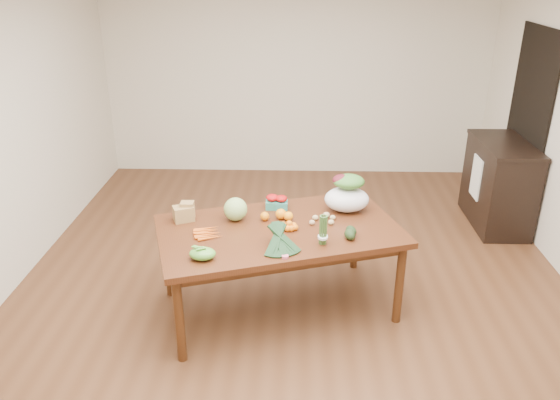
{
  "coord_description": "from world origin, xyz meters",
  "views": [
    {
      "loc": [
        0.01,
        -4.15,
        2.71
      ],
      "look_at": [
        -0.12,
        0.0,
        0.87
      ],
      "focal_mm": 35.0,
      "sensor_mm": 36.0,
      "label": 1
    }
  ],
  "objects_px": {
    "cabbage": "(235,209)",
    "asparagus_bundle": "(323,230)",
    "paper_bag": "(184,212)",
    "salad_bag": "(347,195)",
    "cabinet": "(499,184)",
    "mandarin_cluster": "(289,225)",
    "kale_bunch": "(281,242)",
    "dining_table": "(279,269)"
  },
  "relations": [
    {
      "from": "kale_bunch",
      "to": "salad_bag",
      "type": "relative_size",
      "value": 1.06
    },
    {
      "from": "cabinet",
      "to": "salad_bag",
      "type": "relative_size",
      "value": 2.71
    },
    {
      "from": "cabbage",
      "to": "dining_table",
      "type": "bearing_deg",
      "value": -21.36
    },
    {
      "from": "paper_bag",
      "to": "kale_bunch",
      "type": "distance_m",
      "value": 0.95
    },
    {
      "from": "dining_table",
      "to": "asparagus_bundle",
      "type": "bearing_deg",
      "value": -55.63
    },
    {
      "from": "dining_table",
      "to": "cabbage",
      "type": "distance_m",
      "value": 0.61
    },
    {
      "from": "paper_bag",
      "to": "cabbage",
      "type": "distance_m",
      "value": 0.42
    },
    {
      "from": "paper_bag",
      "to": "salad_bag",
      "type": "bearing_deg",
      "value": 9.88
    },
    {
      "from": "paper_bag",
      "to": "kale_bunch",
      "type": "bearing_deg",
      "value": -31.12
    },
    {
      "from": "cabbage",
      "to": "asparagus_bundle",
      "type": "distance_m",
      "value": 0.81
    },
    {
      "from": "paper_bag",
      "to": "salad_bag",
      "type": "relative_size",
      "value": 0.57
    },
    {
      "from": "cabinet",
      "to": "salad_bag",
      "type": "distance_m",
      "value": 2.27
    },
    {
      "from": "asparagus_bundle",
      "to": "mandarin_cluster",
      "type": "bearing_deg",
      "value": 119.43
    },
    {
      "from": "cabinet",
      "to": "cabbage",
      "type": "xyz_separation_m",
      "value": [
        -2.7,
        -1.55,
        0.38
      ]
    },
    {
      "from": "dining_table",
      "to": "kale_bunch",
      "type": "xyz_separation_m",
      "value": [
        0.03,
        -0.37,
        0.45
      ]
    },
    {
      "from": "paper_bag",
      "to": "asparagus_bundle",
      "type": "bearing_deg",
      "value": -18.69
    },
    {
      "from": "dining_table",
      "to": "asparagus_bundle",
      "type": "height_order",
      "value": "asparagus_bundle"
    },
    {
      "from": "paper_bag",
      "to": "mandarin_cluster",
      "type": "height_order",
      "value": "paper_bag"
    },
    {
      "from": "dining_table",
      "to": "cabinet",
      "type": "xyz_separation_m",
      "value": [
        2.34,
        1.69,
        0.1
      ]
    },
    {
      "from": "asparagus_bundle",
      "to": "salad_bag",
      "type": "relative_size",
      "value": 0.66
    },
    {
      "from": "dining_table",
      "to": "salad_bag",
      "type": "relative_size",
      "value": 5.03
    },
    {
      "from": "kale_bunch",
      "to": "asparagus_bundle",
      "type": "height_order",
      "value": "asparagus_bundle"
    },
    {
      "from": "paper_bag",
      "to": "cabbage",
      "type": "bearing_deg",
      "value": 3.49
    },
    {
      "from": "asparagus_bundle",
      "to": "salad_bag",
      "type": "xyz_separation_m",
      "value": [
        0.22,
        0.61,
        0.02
      ]
    },
    {
      "from": "dining_table",
      "to": "cabbage",
      "type": "height_order",
      "value": "cabbage"
    },
    {
      "from": "asparagus_bundle",
      "to": "salad_bag",
      "type": "bearing_deg",
      "value": 52.34
    },
    {
      "from": "asparagus_bundle",
      "to": "paper_bag",
      "type": "bearing_deg",
      "value": 143.81
    },
    {
      "from": "dining_table",
      "to": "salad_bag",
      "type": "xyz_separation_m",
      "value": [
        0.56,
        0.35,
        0.52
      ]
    },
    {
      "from": "cabinet",
      "to": "kale_bunch",
      "type": "distance_m",
      "value": 3.12
    },
    {
      "from": "cabbage",
      "to": "mandarin_cluster",
      "type": "distance_m",
      "value": 0.48
    },
    {
      "from": "dining_table",
      "to": "cabbage",
      "type": "bearing_deg",
      "value": 141.14
    },
    {
      "from": "cabinet",
      "to": "paper_bag",
      "type": "height_order",
      "value": "cabinet"
    },
    {
      "from": "cabinet",
      "to": "cabbage",
      "type": "distance_m",
      "value": 3.13
    },
    {
      "from": "kale_bunch",
      "to": "cabbage",
      "type": "bearing_deg",
      "value": 109.53
    },
    {
      "from": "cabbage",
      "to": "salad_bag",
      "type": "bearing_deg",
      "value": 12.74
    },
    {
      "from": "kale_bunch",
      "to": "asparagus_bundle",
      "type": "bearing_deg",
      "value": 2.51
    },
    {
      "from": "paper_bag",
      "to": "cabinet",
      "type": "bearing_deg",
      "value": 26.72
    },
    {
      "from": "cabbage",
      "to": "mandarin_cluster",
      "type": "bearing_deg",
      "value": -20.69
    },
    {
      "from": "cabinet",
      "to": "mandarin_cluster",
      "type": "relative_size",
      "value": 5.67
    },
    {
      "from": "mandarin_cluster",
      "to": "kale_bunch",
      "type": "relative_size",
      "value": 0.45
    },
    {
      "from": "dining_table",
      "to": "asparagus_bundle",
      "type": "distance_m",
      "value": 0.66
    },
    {
      "from": "paper_bag",
      "to": "kale_bunch",
      "type": "relative_size",
      "value": 0.53
    }
  ]
}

